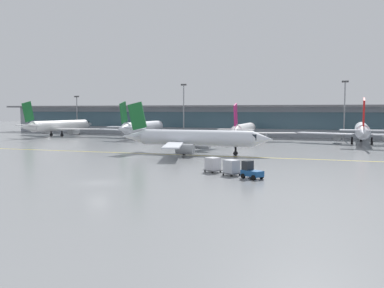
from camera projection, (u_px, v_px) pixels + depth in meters
name	position (u px, v px, depth m)	size (l,w,h in m)	color
ground_plane	(98.00, 183.00, 49.01)	(400.00, 400.00, 0.00)	gray
taxiway_centreline_stripe	(193.00, 155.00, 78.73)	(110.00, 0.36, 0.01)	yellow
terminal_concourse	(265.00, 120.00, 135.60)	(193.68, 11.00, 9.60)	#8C939E
gate_airplane_0	(60.00, 126.00, 135.38)	(29.82, 32.17, 10.65)	white
gate_airplane_1	(143.00, 127.00, 125.98)	(29.22, 31.47, 10.42)	silver
gate_airplane_2	(244.00, 130.00, 115.41)	(27.44, 29.59, 9.80)	white
gate_airplane_3	(362.00, 130.00, 104.41)	(30.40, 32.60, 10.82)	silver
taxiing_regional_jet	(194.00, 138.00, 80.48)	(29.53, 27.45, 9.78)	silver
baggage_tug	(251.00, 171.00, 52.17)	(2.95, 2.53, 2.10)	#194C8C
cargo_dolly_lead	(232.00, 167.00, 54.65)	(2.61, 2.42, 1.94)	#595B60
cargo_dolly_trailing	(213.00, 164.00, 57.32)	(2.61, 2.42, 1.94)	#595B60
apron_light_mast_0	(77.00, 113.00, 152.31)	(1.80, 0.36, 13.05)	gray
apron_light_mast_1	(184.00, 108.00, 134.82)	(1.80, 0.36, 16.16)	gray
apron_light_mast_2	(345.00, 108.00, 118.93)	(1.80, 0.36, 16.13)	gray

